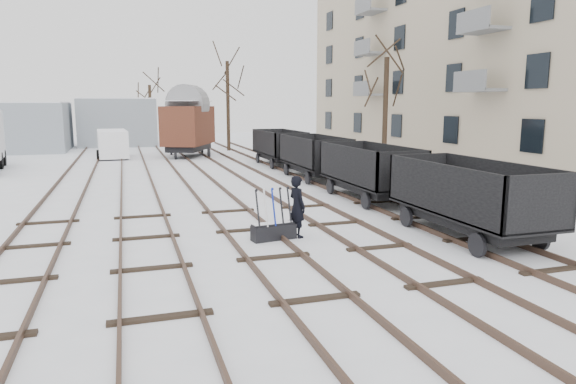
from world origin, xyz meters
name	(u,v)px	position (x,y,z in m)	size (l,w,h in m)	color
ground	(274,258)	(0.00, 0.00, 0.00)	(120.00, 120.00, 0.00)	white
tracks	(199,181)	(0.00, 13.67, 0.07)	(13.90, 52.00, 0.16)	black
apartment_block	(527,34)	(19.95, 14.00, 8.05)	(10.12, 45.00, 16.10)	#B5AB8B
shed_left	(4,127)	(-13.00, 36.00, 2.05)	(10.00, 8.00, 4.10)	gray
shed_right	(118,122)	(-4.00, 40.00, 2.25)	(7.00, 6.00, 4.50)	gray
ground_frame	(274,230)	(0.51, 1.76, 0.28)	(1.35, 0.61, 1.49)	black
worker	(297,207)	(1.26, 1.86, 0.91)	(0.67, 0.44, 1.83)	black
freight_wagon_a	(468,209)	(6.00, 0.26, 0.85)	(2.18, 5.46, 2.23)	black
freight_wagon_b	(369,179)	(6.00, 6.66, 0.85)	(2.18, 5.46, 2.23)	black
freight_wagon_c	(314,163)	(6.00, 13.06, 0.85)	(2.18, 5.46, 2.23)	black
freight_wagon_d	(279,152)	(6.00, 19.46, 0.85)	(2.18, 5.46, 2.23)	black
box_van_wagon	(188,124)	(1.16, 26.94, 2.42)	(4.85, 6.14, 4.15)	black
panel_van	(113,143)	(-4.32, 27.66, 1.06)	(2.27, 4.74, 2.04)	white
tree_near	(385,114)	(11.37, 15.46, 3.30)	(0.30, 0.30, 6.61)	black
tree_far_left	(151,114)	(-0.82, 41.83, 2.91)	(0.30, 0.30, 5.82)	black
tree_far_right	(228,106)	(5.01, 31.23, 3.73)	(0.30, 0.30, 7.45)	black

